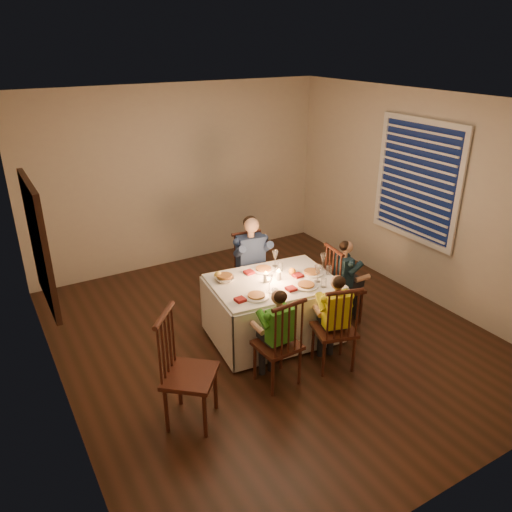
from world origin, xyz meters
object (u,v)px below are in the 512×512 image
chair_near_right (332,365)px  chair_end (341,319)px  chair_adult (252,307)px  chair_extra (193,419)px  adult (252,307)px  child_yellow (332,365)px  chair_near_left (277,381)px  serving_bowl (225,278)px  child_teal (341,319)px  child_green (277,381)px  dining_table (273,297)px

chair_near_right → chair_end: same height
chair_adult → chair_extra: size_ratio=0.89×
chair_end → adult: adult is taller
chair_near_right → adult: adult is taller
adult → child_yellow: adult is taller
chair_near_right → adult: 1.49m
chair_adult → chair_near_left: (-0.53, -1.42, 0.00)m
chair_near_right → serving_bowl: serving_bowl is taller
child_teal → chair_extra: bearing=113.1°
chair_adult → serving_bowl: size_ratio=4.61×
chair_extra → adult: bearing=-4.2°
chair_extra → child_green: size_ratio=1.05×
dining_table → chair_extra: bearing=-143.4°
child_green → chair_adult: bearing=-113.5°
child_yellow → child_teal: (0.68, 0.67, 0.00)m
dining_table → adult: (0.13, 0.70, -0.51)m
dining_table → serving_bowl: size_ratio=6.97×
chair_extra → serving_bowl: (0.89, 1.06, 0.74)m
chair_near_left → chair_end: bearing=-158.5°
chair_near_left → child_green: size_ratio=0.94×
serving_bowl → child_teal: bearing=-15.4°
adult → child_teal: (0.80, -0.81, 0.00)m
chair_near_right → child_teal: 0.96m
dining_table → child_teal: (0.93, -0.11, -0.51)m
serving_bowl → chair_near_right: bearing=-56.3°
dining_table → child_green: 0.97m
chair_near_left → child_yellow: size_ratio=0.93×
chair_near_right → chair_end: (0.68, 0.67, 0.00)m
chair_end → child_yellow: size_ratio=0.93×
chair_end → adult: (-0.80, 0.81, 0.00)m
chair_adult → adult: 0.00m
chair_adult → child_yellow: 1.49m
child_green → child_teal: bearing=-158.5°
child_yellow → child_teal: 0.96m
chair_adult → chair_near_left: 1.52m
chair_near_left → child_green: bearing=-3.1°
chair_near_left → chair_extra: bearing=1.4°
chair_near_right → child_green: (-0.64, 0.06, 0.00)m
child_green → child_teal: (1.33, 0.61, 0.00)m
chair_near_right → child_teal: bearing=-119.5°
adult → serving_bowl: size_ratio=5.75×
child_teal → serving_bowl: serving_bowl is taller
dining_table → chair_adult: bearing=85.6°
child_yellow → chair_extra: bearing=16.3°
chair_adult → adult: (0.00, 0.00, 0.00)m
dining_table → child_teal: dining_table is taller
child_green → dining_table: bearing=-122.2°
dining_table → chair_extra: 1.64m
dining_table → chair_near_right: (0.24, -0.78, -0.51)m
dining_table → chair_near_right: bearing=-66.5°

